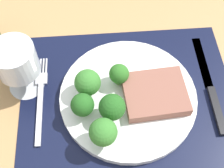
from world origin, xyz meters
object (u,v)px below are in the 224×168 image
fork (40,98)px  knife (211,90)px  wine_glass (16,62)px  plate (128,97)px  steak (155,94)px

fork → knife: knife is taller
fork → wine_glass: 8.69cm
plate → knife: plate is taller
knife → wine_glass: size_ratio=1.97×
wine_glass → plate: bearing=-13.6°
knife → wine_glass: wine_glass is taller
fork → knife: (33.70, -0.89, 0.05)cm
steak → fork: steak is taller
knife → fork: bearing=178.6°
plate → fork: 17.14cm
steak → fork: 22.24cm
plate → knife: size_ratio=1.14×
plate → steak: bearing=-8.6°
plate → wine_glass: size_ratio=2.25×
fork → wine_glass: (-2.90, 3.41, 7.45)cm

